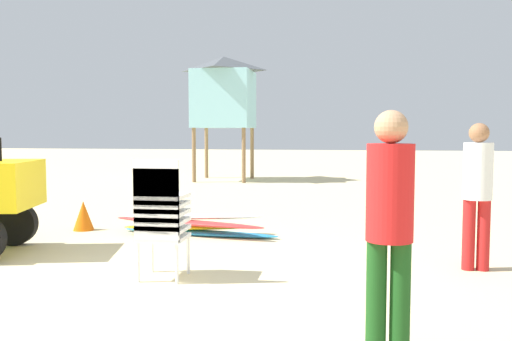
{
  "coord_description": "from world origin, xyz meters",
  "views": [
    {
      "loc": [
        2.2,
        -4.93,
        1.58
      ],
      "look_at": [
        0.93,
        3.08,
        0.99
      ],
      "focal_mm": 37.95,
      "sensor_mm": 36.0,
      "label": 1
    }
  ],
  "objects_px": {
    "surfboard_pile": "(193,225)",
    "lifeguard_near_left": "(390,218)",
    "lifeguard_tower": "(224,92)",
    "traffic_cone_near": "(83,216)",
    "lifeguard_near_center": "(478,186)",
    "stacked_plastic_chairs": "(160,211)"
  },
  "relations": [
    {
      "from": "lifeguard_tower",
      "to": "traffic_cone_near",
      "type": "bearing_deg",
      "value": -92.23
    },
    {
      "from": "lifeguard_near_center",
      "to": "traffic_cone_near",
      "type": "bearing_deg",
      "value": 163.69
    },
    {
      "from": "lifeguard_near_center",
      "to": "stacked_plastic_chairs",
      "type": "bearing_deg",
      "value": -164.19
    },
    {
      "from": "surfboard_pile",
      "to": "traffic_cone_near",
      "type": "distance_m",
      "value": 1.84
    },
    {
      "from": "surfboard_pile",
      "to": "lifeguard_tower",
      "type": "bearing_deg",
      "value": 99.35
    },
    {
      "from": "lifeguard_near_center",
      "to": "lifeguard_tower",
      "type": "height_order",
      "value": "lifeguard_tower"
    },
    {
      "from": "surfboard_pile",
      "to": "lifeguard_tower",
      "type": "height_order",
      "value": "lifeguard_tower"
    },
    {
      "from": "lifeguard_tower",
      "to": "lifeguard_near_center",
      "type": "bearing_deg",
      "value": -63.6
    },
    {
      "from": "surfboard_pile",
      "to": "lifeguard_tower",
      "type": "xyz_separation_m",
      "value": [
        -1.49,
        9.04,
        2.66
      ]
    },
    {
      "from": "surfboard_pile",
      "to": "lifeguard_near_left",
      "type": "bearing_deg",
      "value": -58.4
    },
    {
      "from": "surfboard_pile",
      "to": "lifeguard_near_left",
      "type": "distance_m",
      "value": 4.95
    },
    {
      "from": "stacked_plastic_chairs",
      "to": "surfboard_pile",
      "type": "distance_m",
      "value": 2.56
    },
    {
      "from": "lifeguard_near_left",
      "to": "traffic_cone_near",
      "type": "xyz_separation_m",
      "value": [
        -4.39,
        4.28,
        -0.76
      ]
    },
    {
      "from": "surfboard_pile",
      "to": "lifeguard_near_left",
      "type": "relative_size",
      "value": 1.56
    },
    {
      "from": "traffic_cone_near",
      "to": "lifeguard_near_center",
      "type": "bearing_deg",
      "value": -16.31
    },
    {
      "from": "lifeguard_tower",
      "to": "lifeguard_near_left",
      "type": "bearing_deg",
      "value": -72.97
    },
    {
      "from": "stacked_plastic_chairs",
      "to": "lifeguard_tower",
      "type": "distance_m",
      "value": 11.84
    },
    {
      "from": "lifeguard_near_center",
      "to": "traffic_cone_near",
      "type": "xyz_separation_m",
      "value": [
        -5.58,
        1.63,
        -0.73
      ]
    },
    {
      "from": "lifeguard_near_left",
      "to": "stacked_plastic_chairs",
      "type": "bearing_deg",
      "value": 142.7
    },
    {
      "from": "surfboard_pile",
      "to": "lifeguard_tower",
      "type": "relative_size",
      "value": 0.68
    },
    {
      "from": "surfboard_pile",
      "to": "traffic_cone_near",
      "type": "height_order",
      "value": "traffic_cone_near"
    },
    {
      "from": "stacked_plastic_chairs",
      "to": "traffic_cone_near",
      "type": "relative_size",
      "value": 2.76
    }
  ]
}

